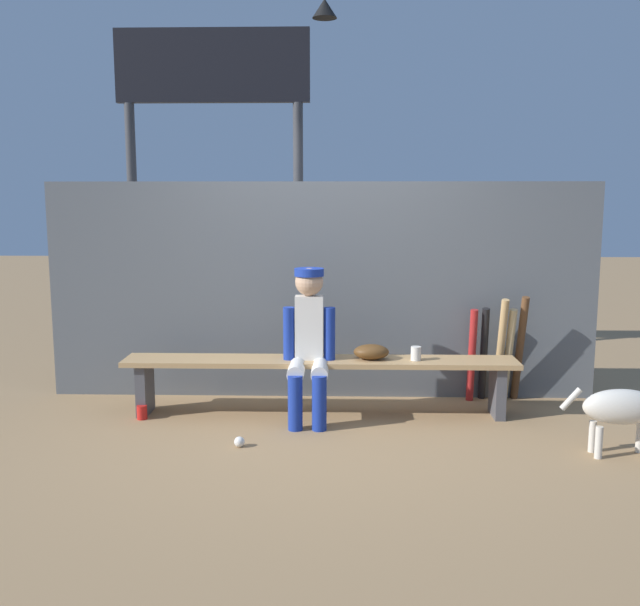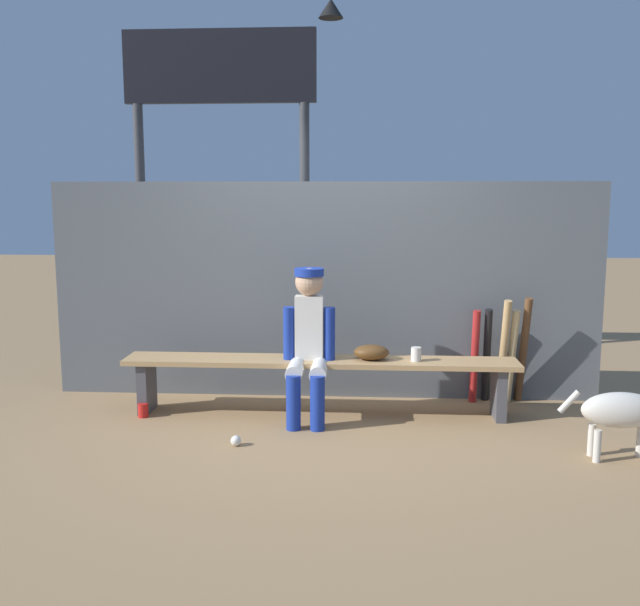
{
  "view_description": "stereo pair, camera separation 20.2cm",
  "coord_description": "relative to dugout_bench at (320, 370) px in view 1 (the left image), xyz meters",
  "views": [
    {
      "loc": [
        0.15,
        -5.46,
        1.74
      ],
      "look_at": [
        0.0,
        0.0,
        0.91
      ],
      "focal_mm": 39.57,
      "sensor_mm": 36.0,
      "label": 1
    },
    {
      "loc": [
        0.35,
        -5.45,
        1.74
      ],
      "look_at": [
        0.0,
        0.0,
        0.91
      ],
      "focal_mm": 39.57,
      "sensor_mm": 36.0,
      "label": 2
    }
  ],
  "objects": [
    {
      "name": "ground_plane",
      "position": [
        0.0,
        0.0,
        -0.37
      ],
      "size": [
        30.0,
        30.0,
        0.0
      ],
      "primitive_type": "plane",
      "color": "#9E7A51"
    },
    {
      "name": "chainlink_fence",
      "position": [
        0.0,
        0.54,
        0.56
      ],
      "size": [
        4.71,
        0.03,
        1.86
      ],
      "primitive_type": "cube",
      "color": "#595E63",
      "rests_on": "ground_plane"
    },
    {
      "name": "dugout_bench",
      "position": [
        0.0,
        0.0,
        0.0
      ],
      "size": [
        3.12,
        0.36,
        0.46
      ],
      "color": "tan",
      "rests_on": "ground_plane"
    },
    {
      "name": "player_seated",
      "position": [
        -0.08,
        -0.11,
        0.27
      ],
      "size": [
        0.41,
        0.55,
        1.18
      ],
      "color": "silver",
      "rests_on": "ground_plane"
    },
    {
      "name": "baseball_glove",
      "position": [
        0.41,
        0.0,
        0.15
      ],
      "size": [
        0.28,
        0.2,
        0.12
      ],
      "primitive_type": "ellipsoid",
      "color": "#593819",
      "rests_on": "dugout_bench"
    },
    {
      "name": "bat_aluminum_red",
      "position": [
        1.28,
        0.4,
        0.03
      ],
      "size": [
        0.07,
        0.15,
        0.8
      ],
      "primitive_type": "cylinder",
      "rotation": [
        0.1,
        0.0,
        0.05
      ],
      "color": "#B22323",
      "rests_on": "ground_plane"
    },
    {
      "name": "bat_aluminum_black",
      "position": [
        1.38,
        0.44,
        0.04
      ],
      "size": [
        0.08,
        0.2,
        0.81
      ],
      "primitive_type": "cylinder",
      "rotation": [
        0.17,
        0.0,
        -0.09
      ],
      "color": "black",
      "rests_on": "ground_plane"
    },
    {
      "name": "bat_wood_tan",
      "position": [
        1.51,
        0.36,
        0.08
      ],
      "size": [
        0.08,
        0.26,
        0.91
      ],
      "primitive_type": "cylinder",
      "rotation": [
        0.21,
        0.0,
        0.05
      ],
      "color": "tan",
      "rests_on": "ground_plane"
    },
    {
      "name": "bat_wood_natural",
      "position": [
        1.58,
        0.39,
        0.04
      ],
      "size": [
        0.09,
        0.23,
        0.82
      ],
      "primitive_type": "cylinder",
      "rotation": [
        0.2,
        0.0,
        0.12
      ],
      "color": "tan",
      "rests_on": "ground_plane"
    },
    {
      "name": "bat_wood_dark",
      "position": [
        1.68,
        0.41,
        0.09
      ],
      "size": [
        0.08,
        0.26,
        0.92
      ],
      "primitive_type": "cylinder",
      "rotation": [
        0.21,
        0.0,
        0.08
      ],
      "color": "brown",
      "rests_on": "ground_plane"
    },
    {
      "name": "baseball",
      "position": [
        -0.54,
        -0.76,
        -0.33
      ],
      "size": [
        0.07,
        0.07,
        0.07
      ],
      "primitive_type": "sphere",
      "color": "white",
      "rests_on": "ground_plane"
    },
    {
      "name": "cup_on_ground",
      "position": [
        -1.4,
        -0.16,
        -0.31
      ],
      "size": [
        0.08,
        0.08,
        0.11
      ],
      "primitive_type": "cylinder",
      "color": "red",
      "rests_on": "ground_plane"
    },
    {
      "name": "cup_on_bench",
      "position": [
        0.76,
        -0.02,
        0.14
      ],
      "size": [
        0.08,
        0.08,
        0.11
      ],
      "primitive_type": "cylinder",
      "color": "silver",
      "rests_on": "dugout_bench"
    },
    {
      "name": "scoreboard",
      "position": [
        -1.04,
        1.71,
        2.15
      ],
      "size": [
        2.2,
        0.27,
        3.6
      ],
      "color": "#3F3F42",
      "rests_on": "ground_plane"
    },
    {
      "name": "dog",
      "position": [
        2.1,
        -0.85,
        -0.03
      ],
      "size": [
        0.84,
        0.2,
        0.49
      ],
      "color": "beige",
      "rests_on": "ground_plane"
    }
  ]
}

